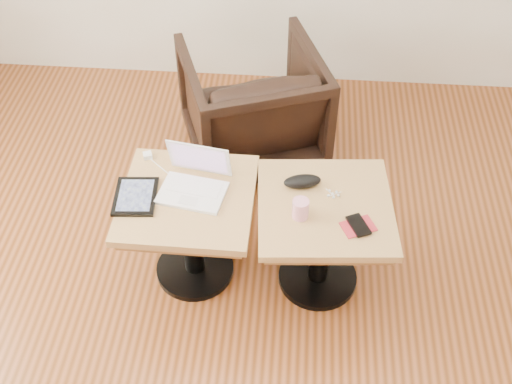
# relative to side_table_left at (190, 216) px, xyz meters

# --- Properties ---
(room_shell) EXTENTS (4.52, 4.52, 2.71)m
(room_shell) POSITION_rel_side_table_left_xyz_m (0.46, -0.51, 0.94)
(room_shell) COLOR #5F3012
(room_shell) RESTS_ON ground
(side_table_left) EXTENTS (0.61, 0.61, 0.55)m
(side_table_left) POSITION_rel_side_table_left_xyz_m (0.00, 0.00, 0.00)
(side_table_left) COLOR black
(side_table_left) RESTS_ON ground
(side_table_right) EXTENTS (0.64, 0.64, 0.55)m
(side_table_right) POSITION_rel_side_table_left_xyz_m (0.62, -0.01, 0.00)
(side_table_right) COLOR black
(side_table_right) RESTS_ON ground
(laptop) EXTENTS (0.33, 0.30, 0.21)m
(laptop) POSITION_rel_side_table_left_xyz_m (0.03, 0.05, 0.18)
(laptop) COLOR white
(laptop) RESTS_ON side_table_left
(tablet) EXTENTS (0.21, 0.25, 0.02)m
(tablet) POSITION_rel_side_table_left_xyz_m (-0.23, -0.03, 0.14)
(tablet) COLOR black
(tablet) RESTS_ON side_table_left
(charging_adapter) EXTENTS (0.05, 0.05, 0.02)m
(charging_adapter) POSITION_rel_side_table_left_xyz_m (-0.23, 0.24, 0.15)
(charging_adapter) COLOR white
(charging_adapter) RESTS_ON side_table_left
(glasses_case) EXTENTS (0.19, 0.11, 0.05)m
(glasses_case) POSITION_rel_side_table_left_xyz_m (0.51, 0.11, 0.16)
(glasses_case) COLOR black
(glasses_case) RESTS_ON side_table_right
(striped_cup) EXTENTS (0.08, 0.08, 0.09)m
(striped_cup) POSITION_rel_side_table_left_xyz_m (0.51, -0.08, 0.18)
(striped_cup) COLOR #DE3E77
(striped_cup) RESTS_ON side_table_right
(earbuds_tangle) EXTENTS (0.07, 0.05, 0.01)m
(earbuds_tangle) POSITION_rel_side_table_left_xyz_m (0.66, 0.06, 0.14)
(earbuds_tangle) COLOR white
(earbuds_tangle) RESTS_ON side_table_right
(phone_on_sleeve) EXTENTS (0.17, 0.15, 0.02)m
(phone_on_sleeve) POSITION_rel_side_table_left_xyz_m (0.76, -0.13, 0.14)
(phone_on_sleeve) COLOR #A42941
(phone_on_sleeve) RESTS_ON side_table_right
(armchair) EXTENTS (0.95, 0.96, 0.69)m
(armchair) POSITION_rel_side_table_left_xyz_m (0.22, 0.95, -0.06)
(armchair) COLOR black
(armchair) RESTS_ON ground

